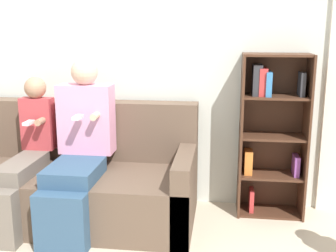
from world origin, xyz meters
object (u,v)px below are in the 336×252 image
object	(u,v)px
adult_seated	(79,144)
bookshelf	(271,130)
child_seated	(24,155)
couch	(67,180)

from	to	relation	value
adult_seated	bookshelf	size ratio (longest dim) A/B	0.97
adult_seated	child_seated	world-z (taller)	adult_seated
couch	child_seated	bearing A→B (deg)	-148.53
couch	child_seated	world-z (taller)	child_seated
adult_seated	child_seated	distance (m)	0.43
couch	child_seated	size ratio (longest dim) A/B	1.83
child_seated	bookshelf	world-z (taller)	bookshelf
child_seated	bookshelf	bearing A→B (deg)	13.76
couch	bookshelf	xyz separation A→B (m)	(1.59, 0.29, 0.39)
couch	child_seated	xyz separation A→B (m)	(-0.26, -0.16, 0.25)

